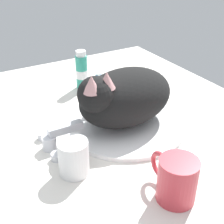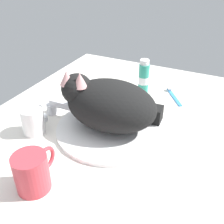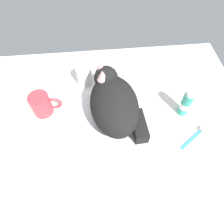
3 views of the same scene
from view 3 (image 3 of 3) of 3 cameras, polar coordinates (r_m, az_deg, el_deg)
name	(u,v)px [view 3 (image 3 of 3)]	position (r cm, az deg, el deg)	size (l,w,h in cm)	color
ground_plane	(114,120)	(82.79, 0.58, -2.15)	(110.00, 82.50, 3.00)	silver
sink_basin	(114,117)	(81.01, 0.59, -1.37)	(33.00, 33.00, 1.18)	white
faucet	(109,76)	(92.16, -0.73, 9.99)	(12.58, 10.63, 5.47)	silver
cat	(114,102)	(74.71, 0.64, 2.70)	(21.13, 28.78, 17.43)	black
coffee_mug	(42,104)	(84.06, -19.02, 2.04)	(12.09, 7.80, 9.26)	#C63842
rinse_cup	(84,76)	(90.86, -7.76, 10.00)	(6.67, 6.67, 8.09)	white
toothpaste_bottle	(186,104)	(82.84, 19.98, 2.16)	(3.98, 3.98, 13.01)	teal
toothbrush	(195,136)	(82.81, 22.11, -6.33)	(11.57, 8.55, 1.60)	#388CD8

